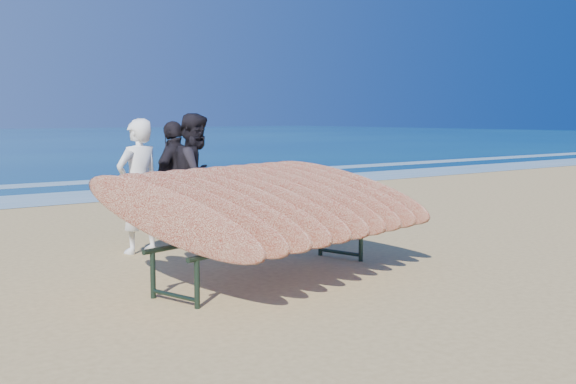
% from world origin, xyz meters
% --- Properties ---
extents(ground, '(120.00, 120.00, 0.00)m').
position_xyz_m(ground, '(0.00, 0.00, 0.00)').
color(ground, tan).
rests_on(ground, ground).
extents(foam_near, '(160.00, 160.00, 0.00)m').
position_xyz_m(foam_near, '(0.00, 10.00, 0.01)').
color(foam_near, white).
rests_on(foam_near, ground).
extents(surfboard_rack, '(3.71, 3.35, 1.41)m').
position_xyz_m(surfboard_rack, '(-0.53, 0.49, 0.88)').
color(surfboard_rack, '#1D2E23').
rests_on(surfboard_rack, ground).
extents(person_white, '(0.75, 0.57, 1.85)m').
position_xyz_m(person_white, '(-1.02, 2.84, 0.93)').
color(person_white, white).
rests_on(person_white, ground).
extents(person_dark_a, '(1.19, 1.14, 1.93)m').
position_xyz_m(person_dark_a, '(0.14, 3.25, 0.96)').
color(person_dark_a, black).
rests_on(person_dark_a, ground).
extents(person_dark_b, '(1.14, 0.90, 1.81)m').
position_xyz_m(person_dark_b, '(-0.03, 3.62, 0.91)').
color(person_dark_b, black).
rests_on(person_dark_b, ground).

